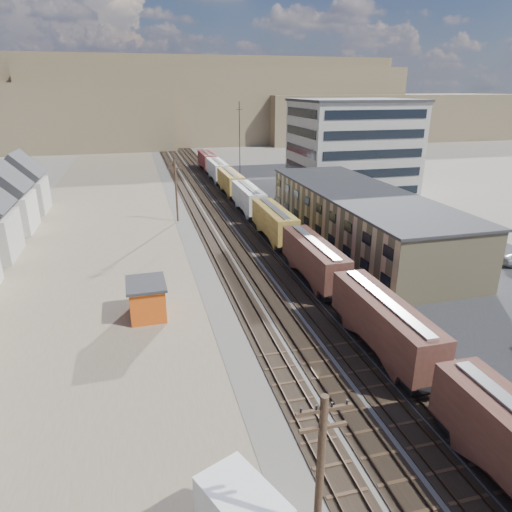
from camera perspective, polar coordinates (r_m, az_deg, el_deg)
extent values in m
plane|color=#6B6356|center=(39.42, 9.14, -11.18)|extent=(300.00, 300.00, 0.00)
cube|color=#4C4742|center=(84.30, -4.47, 6.21)|extent=(18.00, 200.00, 0.06)
cube|color=#6D634B|center=(73.64, -18.51, 3.12)|extent=(24.00, 180.00, 0.03)
cube|color=#232326|center=(77.66, 13.87, 4.44)|extent=(26.00, 120.00, 0.04)
cube|color=black|center=(83.58, -7.86, 6.01)|extent=(2.60, 200.00, 0.08)
cube|color=#38281E|center=(83.47, -8.35, 6.05)|extent=(0.08, 200.00, 0.16)
cube|color=#38281E|center=(83.63, -7.37, 6.12)|extent=(0.08, 200.00, 0.16)
cube|color=black|center=(83.96, -5.82, 6.16)|extent=(2.60, 200.00, 0.08)
cube|color=#38281E|center=(83.83, -6.31, 6.20)|extent=(0.08, 200.00, 0.16)
cube|color=#38281E|center=(84.04, -5.33, 6.27)|extent=(0.08, 200.00, 0.16)
cube|color=black|center=(84.46, -3.80, 6.30)|extent=(2.60, 200.00, 0.08)
cube|color=#38281E|center=(84.30, -4.28, 6.35)|extent=(0.08, 200.00, 0.16)
cube|color=#38281E|center=(84.56, -3.32, 6.42)|extent=(0.08, 200.00, 0.16)
cube|color=black|center=(85.01, -1.93, 6.43)|extent=(2.60, 200.00, 0.08)
cube|color=#38281E|center=(84.83, -2.41, 6.48)|extent=(0.08, 200.00, 0.16)
cube|color=#38281E|center=(85.14, -1.46, 6.54)|extent=(0.08, 200.00, 0.16)
cube|color=black|center=(32.62, 24.54, -18.91)|extent=(2.20, 2.20, 0.90)
cube|color=black|center=(35.76, 19.46, -14.38)|extent=(2.20, 2.20, 0.90)
cube|color=black|center=(43.17, 12.09, -7.30)|extent=(2.20, 2.20, 0.90)
cube|color=#43231C|center=(38.28, 15.68, -7.75)|extent=(3.00, 13.34, 3.40)
cube|color=#B7B7B2|center=(37.50, 15.93, -5.35)|extent=(0.90, 12.32, 0.16)
cube|color=black|center=(47.24, 9.39, -4.61)|extent=(2.20, 2.20, 0.90)
cube|color=black|center=(55.90, 5.25, -0.41)|extent=(2.20, 2.20, 0.90)
cube|color=#43231C|center=(50.72, 7.25, -0.09)|extent=(3.00, 13.34, 3.40)
cube|color=#B7B7B2|center=(50.14, 7.34, 1.82)|extent=(0.90, 12.32, 0.16)
cube|color=black|center=(60.39, 3.64, 1.23)|extent=(2.20, 2.20, 0.90)
cube|color=black|center=(69.63, 1.04, 3.86)|extent=(2.20, 2.20, 0.90)
cube|color=#9E6A2A|center=(64.36, 2.28, 4.47)|extent=(3.00, 13.34, 3.40)
cube|color=#B7B7B2|center=(63.90, 2.30, 6.00)|extent=(0.90, 12.32, 0.16)
cube|color=black|center=(74.32, -0.01, 4.93)|extent=(2.20, 2.20, 0.90)
cube|color=black|center=(83.87, -1.78, 6.70)|extent=(2.20, 2.20, 0.90)
cube|color=#B6B3AA|center=(78.57, -0.96, 7.38)|extent=(3.00, 13.34, 3.40)
cube|color=#B7B7B2|center=(78.19, -0.96, 8.66)|extent=(0.90, 12.33, 0.16)
cube|color=black|center=(88.67, -2.52, 7.43)|extent=(2.20, 2.20, 0.90)
cube|color=black|center=(98.40, -3.79, 8.69)|extent=(2.20, 2.20, 0.90)
cube|color=#9E6A2A|center=(93.10, -3.21, 9.39)|extent=(3.00, 13.34, 3.40)
cube|color=#B7B7B2|center=(92.78, -3.24, 10.47)|extent=(0.90, 12.32, 0.16)
cube|color=black|center=(103.27, -4.34, 9.23)|extent=(2.20, 2.20, 0.90)
cube|color=black|center=(113.10, -5.30, 10.16)|extent=(2.20, 2.20, 0.90)
cube|color=#B6B3AA|center=(107.81, -4.88, 10.84)|extent=(3.00, 13.34, 3.40)
cube|color=#B7B7B2|center=(107.53, -4.90, 11.77)|extent=(0.90, 12.32, 0.16)
cube|color=black|center=(118.01, -5.72, 10.57)|extent=(2.20, 2.20, 0.90)
cube|color=black|center=(127.92, -6.47, 11.29)|extent=(2.20, 2.20, 0.90)
cube|color=maroon|center=(122.64, -6.15, 11.93)|extent=(3.00, 13.34, 3.40)
cube|color=#B7B7B2|center=(122.40, -6.18, 12.76)|extent=(0.90, 12.32, 0.16)
cube|color=tan|center=(65.04, 12.76, 4.69)|extent=(12.00, 40.00, 7.00)
cube|color=#2D2D30|center=(64.20, 13.01, 7.79)|extent=(12.40, 40.40, 0.30)
cube|color=black|center=(62.91, 7.75, 3.26)|extent=(0.12, 36.00, 1.20)
cube|color=black|center=(62.11, 7.88, 5.90)|extent=(0.12, 36.00, 1.20)
cube|color=#9E998E|center=(96.12, 11.89, 13.03)|extent=(22.00, 18.00, 18.00)
cube|color=#2D2D30|center=(95.47, 12.31, 18.50)|extent=(22.60, 18.60, 0.50)
cube|color=black|center=(91.79, 5.52, 13.03)|extent=(0.12, 16.00, 16.00)
cube|color=black|center=(88.16, 14.51, 12.20)|extent=(20.00, 0.12, 16.00)
cylinder|color=#382619|center=(20.69, 7.79, -28.03)|extent=(0.32, 0.32, 10.00)
cube|color=#382619|center=(17.66, 8.50, -18.47)|extent=(2.20, 0.14, 0.14)
cube|color=#382619|center=(18.17, 8.36, -20.44)|extent=(1.90, 0.14, 0.14)
cylinder|color=black|center=(17.78, 10.40, -17.69)|extent=(0.08, 0.08, 0.22)
cylinder|color=#382619|center=(74.38, -9.95, 8.01)|extent=(0.32, 0.32, 10.00)
cube|color=#382619|center=(73.60, -10.15, 11.35)|extent=(2.20, 0.14, 0.14)
cube|color=#382619|center=(73.72, -10.12, 10.74)|extent=(1.90, 0.14, 0.14)
cylinder|color=black|center=(73.62, -9.69, 11.50)|extent=(0.08, 0.08, 0.22)
cylinder|color=black|center=(93.49, -2.05, 13.24)|extent=(0.16, 0.16, 18.00)
cube|color=black|center=(92.88, -2.11, 17.83)|extent=(1.20, 0.08, 0.08)
cube|color=#B7B2A8|center=(78.14, -28.91, 4.66)|extent=(8.00, 8.00, 5.50)
cube|color=#2D2D30|center=(77.39, -29.36, 7.26)|extent=(8.15, 8.16, 8.15)
cube|color=#9E998E|center=(89.52, -27.23, 6.65)|extent=(8.00, 8.00, 5.50)
cube|color=#2D2D30|center=(88.87, -27.60, 8.93)|extent=(8.15, 8.16, 8.15)
cube|color=brown|center=(193.71, -4.69, 18.29)|extent=(140.00, 45.00, 28.00)
cube|color=brown|center=(208.83, 16.00, 16.38)|extent=(110.00, 38.00, 18.00)
cube|color=brown|center=(210.63, -14.24, 18.47)|extent=(200.00, 60.00, 32.00)
cube|color=#D04F13|center=(44.38, -13.46, -5.40)|extent=(3.28, 4.32, 3.19)
cube|color=#2D2D30|center=(43.69, -13.64, -3.38)|extent=(3.72, 4.76, 0.27)
cube|color=black|center=(44.39, -11.34, -5.06)|extent=(0.13, 1.07, 1.06)
imported|color=navy|center=(89.11, 9.72, 7.28)|extent=(6.61, 5.49, 1.68)
imported|color=silver|center=(92.18, 13.19, 7.38)|extent=(2.61, 4.38, 1.40)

